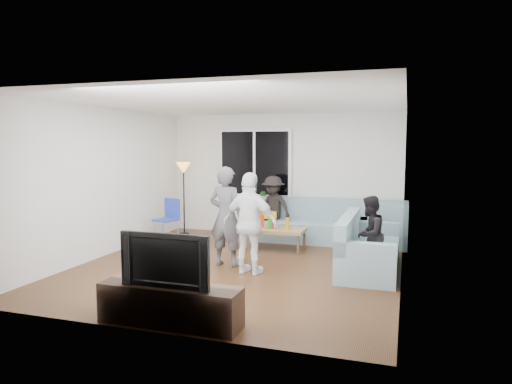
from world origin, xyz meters
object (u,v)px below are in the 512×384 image
(sofa_back_section, at_px, (310,220))
(sofa_right_section, at_px, (370,243))
(player_left, at_px, (226,216))
(coffee_table, at_px, (275,239))
(player_right, at_px, (250,224))
(spectator_right, at_px, (369,234))
(spectator_back, at_px, (273,207))
(tv_console, at_px, (170,305))
(television, at_px, (169,259))
(floor_lamp, at_px, (184,199))
(side_chair, at_px, (166,220))

(sofa_back_section, bearing_deg, sofa_right_section, -54.67)
(player_left, bearing_deg, sofa_back_section, -105.89)
(coffee_table, xyz_separation_m, player_right, (0.08, -1.68, 0.57))
(spectator_right, bearing_deg, coffee_table, -102.21)
(sofa_back_section, bearing_deg, spectator_right, -56.36)
(spectator_back, bearing_deg, tv_console, -69.67)
(coffee_table, height_order, tv_console, tv_console)
(player_right, relative_size, television, 1.50)
(player_left, bearing_deg, spectator_right, -165.59)
(coffee_table, distance_m, television, 3.87)
(floor_lamp, relative_size, spectator_back, 1.19)
(spectator_back, bearing_deg, coffee_table, -53.97)
(player_left, relative_size, player_right, 1.04)
(floor_lamp, height_order, player_right, floor_lamp)
(sofa_back_section, height_order, sofa_right_section, same)
(sofa_back_section, relative_size, side_chair, 2.67)
(sofa_right_section, bearing_deg, coffee_table, 63.12)
(coffee_table, height_order, spectator_right, spectator_right)
(floor_lamp, relative_size, player_right, 1.01)
(side_chair, xyz_separation_m, tv_console, (2.17, -3.86, -0.21))
(player_right, xyz_separation_m, spectator_right, (1.70, 0.66, -0.18))
(player_left, distance_m, spectator_right, 2.26)
(player_right, height_order, television, player_right)
(sofa_right_section, height_order, television, television)
(coffee_table, bearing_deg, side_chair, 179.48)
(spectator_back, bearing_deg, sofa_right_section, -23.68)
(floor_lamp, xyz_separation_m, player_right, (2.37, -2.50, -0.01))
(television, bearing_deg, sofa_right_section, 56.99)
(spectator_right, xyz_separation_m, spectator_back, (-2.10, 1.99, 0.06))
(player_left, xyz_separation_m, spectator_back, (0.13, 2.31, -0.15))
(sofa_right_section, xyz_separation_m, side_chair, (-4.07, 0.93, 0.01))
(sofa_right_section, bearing_deg, television, 146.99)
(floor_lamp, bearing_deg, player_left, -49.66)
(spectator_right, bearing_deg, sofa_back_section, -128.72)
(tv_console, xyz_separation_m, television, (-0.00, 0.00, 0.52))
(television, bearing_deg, floor_lamp, 114.94)
(floor_lamp, distance_m, player_right, 3.45)
(side_chair, relative_size, floor_lamp, 0.55)
(player_right, bearing_deg, side_chair, -25.61)
(player_right, bearing_deg, sofa_back_section, -88.57)
(spectator_back, height_order, television, spectator_back)
(spectator_right, height_order, spectator_back, spectator_back)
(sofa_right_section, relative_size, tv_console, 1.25)
(spectator_right, bearing_deg, player_right, -51.25)
(floor_lamp, bearing_deg, sofa_right_section, -22.99)
(television, bearing_deg, coffee_table, 88.22)
(side_chair, relative_size, tv_console, 0.54)
(coffee_table, relative_size, spectator_right, 0.93)
(coffee_table, relative_size, side_chair, 1.28)
(sofa_back_section, height_order, television, television)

